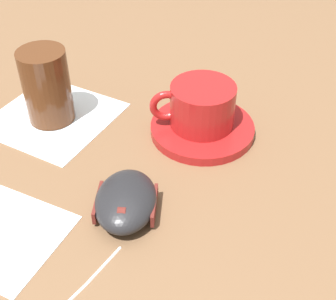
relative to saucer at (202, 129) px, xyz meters
name	(u,v)px	position (x,y,z in m)	size (l,w,h in m)	color
ground_plane	(86,160)	(-0.12, 0.11, -0.01)	(3.00, 3.00, 0.00)	brown
saucer	(202,129)	(0.00, 0.00, 0.00)	(0.14, 0.14, 0.01)	maroon
coffee_cup	(201,105)	(0.00, 0.00, 0.04)	(0.09, 0.11, 0.06)	maroon
computer_mouse	(126,201)	(-0.17, 0.02, 0.01)	(0.12, 0.10, 0.04)	black
napkin_under_glass	(54,117)	(-0.06, 0.21, -0.01)	(0.16, 0.16, 0.00)	white
drinking_glass	(47,86)	(-0.07, 0.21, 0.05)	(0.07, 0.07, 0.10)	#4C2814
napkin_spare	(6,236)	(-0.27, 0.12, -0.01)	(0.12, 0.12, 0.00)	white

